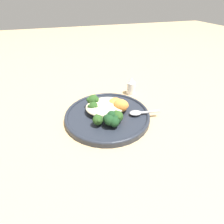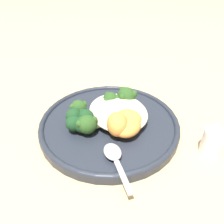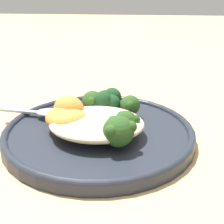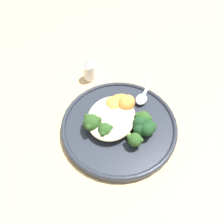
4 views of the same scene
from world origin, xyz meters
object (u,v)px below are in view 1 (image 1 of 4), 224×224
quinoa_mound (106,106)px  broccoli_stalk_2 (100,117)px  sweet_potato_chunk_2 (115,103)px  salt_shaker (131,86)px  broccoli_stalk_1 (96,107)px  sweet_potato_chunk_0 (120,104)px  plate (107,115)px  kale_tuft (112,119)px  broccoli_stalk_0 (95,101)px  broccoli_stalk_3 (116,115)px  sweet_potato_chunk_1 (121,106)px  spoon (138,113)px

quinoa_mound → broccoli_stalk_2: size_ratio=1.35×
sweet_potato_chunk_2 → salt_shaker: salt_shaker is taller
broccoli_stalk_1 → broccoli_stalk_2: bearing=88.1°
quinoa_mound → sweet_potato_chunk_0: (0.05, -0.01, 0.00)m
salt_shaker → plate: bearing=-136.7°
kale_tuft → plate: bearing=87.4°
broccoli_stalk_0 → broccoli_stalk_3: (0.05, -0.10, -0.00)m
sweet_potato_chunk_2 → broccoli_stalk_0: bearing=156.6°
sweet_potato_chunk_0 → salt_shaker: (0.10, 0.13, -0.00)m
plate → kale_tuft: (-0.00, -0.06, 0.03)m
plate → broccoli_stalk_3: broccoli_stalk_3 is taller
sweet_potato_chunk_1 → spoon: sweet_potato_chunk_1 is taller
broccoli_stalk_3 → spoon: (0.08, 0.01, -0.01)m
broccoli_stalk_2 → salt_shaker: (0.18, 0.18, -0.00)m
plate → sweet_potato_chunk_2: sweet_potato_chunk_2 is taller
plate → quinoa_mound: (0.00, 0.02, 0.02)m
quinoa_mound → kale_tuft: (-0.00, -0.08, 0.00)m
broccoli_stalk_2 → salt_shaker: 0.26m
sweet_potato_chunk_1 → kale_tuft: sweet_potato_chunk_1 is taller
broccoli_stalk_0 → broccoli_stalk_2: 0.09m
broccoli_stalk_3 → spoon: 0.08m
plate → quinoa_mound: size_ratio=2.11×
broccoli_stalk_2 → broccoli_stalk_3: size_ratio=0.84×
quinoa_mound → broccoli_stalk_2: bearing=-122.1°
broccoli_stalk_1 → sweet_potato_chunk_1: sweet_potato_chunk_1 is taller
broccoli_stalk_0 → sweet_potato_chunk_2: broccoli_stalk_0 is taller
broccoli_stalk_0 → broccoli_stalk_3: bearing=153.9°
plate → quinoa_mound: 0.03m
sweet_potato_chunk_0 → sweet_potato_chunk_1: 0.02m
broccoli_stalk_3 → sweet_potato_chunk_1: sweet_potato_chunk_1 is taller
broccoli_stalk_1 → salt_shaker: size_ratio=1.38×
quinoa_mound → salt_shaker: bearing=38.9°
plate → broccoli_stalk_1: broccoli_stalk_1 is taller
broccoli_stalk_1 → broccoli_stalk_3: bearing=127.1°
broccoli_stalk_0 → broccoli_stalk_2: bearing=125.7°
broccoli_stalk_3 → kale_tuft: bearing=-49.1°
sweet_potato_chunk_1 → spoon: size_ratio=0.46×
broccoli_stalk_3 → plate: bearing=-163.9°
salt_shaker → kale_tuft: bearing=-126.6°
broccoli_stalk_3 → salt_shaker: bearing=139.4°
sweet_potato_chunk_1 → kale_tuft: bearing=-130.1°
sweet_potato_chunk_0 → spoon: sweet_potato_chunk_0 is taller
sweet_potato_chunk_0 → salt_shaker: salt_shaker is taller
plate → sweet_potato_chunk_2: 0.05m
plate → spoon: bearing=-20.4°
sweet_potato_chunk_1 → broccoli_stalk_2: bearing=-158.4°
broccoli_stalk_1 → sweet_potato_chunk_1: (0.08, -0.03, 0.01)m
broccoli_stalk_0 → broccoli_stalk_2: size_ratio=0.92×
salt_shaker → sweet_potato_chunk_1: bearing=-125.1°
broccoli_stalk_0 → salt_shaker: (0.18, 0.08, -0.01)m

